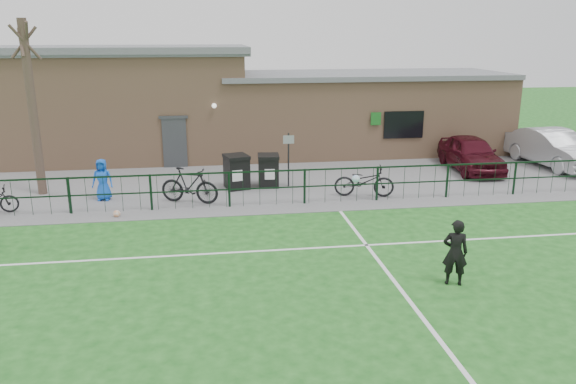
{
  "coord_description": "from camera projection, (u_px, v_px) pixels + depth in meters",
  "views": [
    {
      "loc": [
        -2.16,
        -9.71,
        5.55
      ],
      "look_at": [
        0.0,
        5.0,
        1.3
      ],
      "focal_mm": 35.0,
      "sensor_mm": 36.0,
      "label": 1
    }
  ],
  "objects": [
    {
      "name": "ground",
      "position": [
        325.0,
        324.0,
        11.07
      ],
      "size": [
        90.0,
        90.0,
        0.0
      ],
      "primitive_type": "plane",
      "color": "#19571B",
      "rests_on": "ground"
    },
    {
      "name": "paving_strip",
      "position": [
        259.0,
        167.0,
        23.91
      ],
      "size": [
        34.0,
        13.0,
        0.02
      ],
      "primitive_type": "cube",
      "color": "slate",
      "rests_on": "ground"
    },
    {
      "name": "pitch_line_touch",
      "position": [
        276.0,
        207.0,
        18.49
      ],
      "size": [
        28.0,
        0.1,
        0.01
      ],
      "primitive_type": "cube",
      "color": "white",
      "rests_on": "ground"
    },
    {
      "name": "pitch_line_mid",
      "position": [
        293.0,
        249.0,
        14.87
      ],
      "size": [
        28.0,
        0.1,
        0.01
      ],
      "primitive_type": "cube",
      "color": "white",
      "rests_on": "ground"
    },
    {
      "name": "pitch_line_perp",
      "position": [
        422.0,
        317.0,
        11.35
      ],
      "size": [
        0.1,
        16.0,
        0.01
      ],
      "primitive_type": "cube",
      "color": "white",
      "rests_on": "ground"
    },
    {
      "name": "perimeter_fence",
      "position": [
        275.0,
        188.0,
        18.51
      ],
      "size": [
        28.0,
        0.1,
        1.2
      ],
      "primitive_type": "cube",
      "color": "black",
      "rests_on": "ground"
    },
    {
      "name": "bare_tree",
      "position": [
        33.0,
        110.0,
        19.11
      ],
      "size": [
        0.3,
        0.3,
        6.0
      ],
      "primitive_type": "cylinder",
      "color": "#403027",
      "rests_on": "ground"
    },
    {
      "name": "wheelie_bin_left",
      "position": [
        268.0,
        172.0,
        20.77
      ],
      "size": [
        0.79,
        0.88,
        1.1
      ],
      "primitive_type": "cube",
      "rotation": [
        0.0,
        0.0,
        -0.07
      ],
      "color": "black",
      "rests_on": "paving_strip"
    },
    {
      "name": "wheelie_bin_right",
      "position": [
        237.0,
        173.0,
        20.49
      ],
      "size": [
        0.96,
        1.04,
        1.16
      ],
      "primitive_type": "cube",
      "rotation": [
        0.0,
        0.0,
        0.26
      ],
      "color": "black",
      "rests_on": "paving_strip"
    },
    {
      "name": "sign_post",
      "position": [
        288.0,
        160.0,
        20.65
      ],
      "size": [
        0.06,
        0.06,
        2.0
      ],
      "primitive_type": "cylinder",
      "rotation": [
        0.0,
        0.0,
        0.05
      ],
      "color": "black",
      "rests_on": "paving_strip"
    },
    {
      "name": "car_maroon",
      "position": [
        471.0,
        153.0,
        23.13
      ],
      "size": [
        1.97,
        4.3,
        1.43
      ],
      "primitive_type": "imported",
      "rotation": [
        0.0,
        0.0,
        -0.07
      ],
      "color": "#400B16",
      "rests_on": "paving_strip"
    },
    {
      "name": "car_silver",
      "position": [
        553.0,
        148.0,
        23.8
      ],
      "size": [
        2.08,
        4.88,
        1.56
      ],
      "primitive_type": "imported",
      "rotation": [
        0.0,
        0.0,
        0.09
      ],
      "color": "#999CA0",
      "rests_on": "paving_strip"
    },
    {
      "name": "bicycle_d",
      "position": [
        189.0,
        185.0,
        18.71
      ],
      "size": [
        2.08,
        1.26,
        1.21
      ],
      "primitive_type": "imported",
      "rotation": [
        0.0,
        0.0,
        1.2
      ],
      "color": "black",
      "rests_on": "paving_strip"
    },
    {
      "name": "bicycle_e",
      "position": [
        364.0,
        181.0,
        19.47
      ],
      "size": [
        2.17,
        1.16,
        1.08
      ],
      "primitive_type": "imported",
      "rotation": [
        0.0,
        0.0,
        1.35
      ],
      "color": "black",
      "rests_on": "paving_strip"
    },
    {
      "name": "spectator_child",
      "position": [
        102.0,
        180.0,
        19.0
      ],
      "size": [
        0.74,
        0.53,
        1.43
      ],
      "primitive_type": "imported",
      "rotation": [
        0.0,
        0.0,
        -0.11
      ],
      "color": "blue",
      "rests_on": "paving_strip"
    },
    {
      "name": "goalkeeper_kick",
      "position": [
        451.0,
        249.0,
        12.71
      ],
      "size": [
        1.83,
        3.87,
        1.75
      ],
      "color": "black",
      "rests_on": "ground"
    },
    {
      "name": "ball_ground",
      "position": [
        117.0,
        214.0,
        17.43
      ],
      "size": [
        0.22,
        0.22,
        0.22
      ],
      "primitive_type": "sphere",
      "color": "silver",
      "rests_on": "ground"
    },
    {
      "name": "clubhouse",
      "position": [
        233.0,
        106.0,
        26.03
      ],
      "size": [
        24.25,
        5.4,
        4.96
      ],
      "color": "tan",
      "rests_on": "ground"
    }
  ]
}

